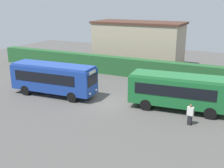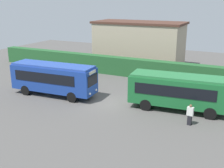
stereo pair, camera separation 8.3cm
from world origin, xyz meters
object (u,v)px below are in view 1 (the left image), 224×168
person_center (190,114)px  bus_green (180,90)px  bus_blue (53,78)px  person_left (163,87)px

person_center → bus_green: bearing=36.7°
bus_green → bus_blue: bearing=-177.7°
bus_blue → person_left: 11.00m
person_left → person_center: size_ratio=0.98×
bus_blue → bus_green: bus_blue is taller
bus_blue → person_center: size_ratio=5.32×
bus_blue → bus_green: bearing=4.1°
person_left → bus_green: bearing=-133.5°
bus_blue → bus_green: 12.29m
bus_blue → person_center: bus_blue is taller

